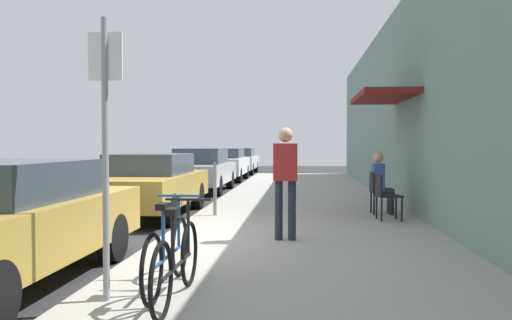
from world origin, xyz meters
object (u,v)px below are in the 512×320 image
(parked_car_1, at_px, (149,184))
(seated_patron_1, at_px, (381,181))
(parked_car_3, at_px, (224,164))
(street_sign, at_px, (105,136))
(parked_car_2, at_px, (201,170))
(pedestrian_standing, at_px, (285,174))
(bicycle_0, at_px, (177,263))
(cafe_chair_1, at_px, (378,190))
(parking_meter, at_px, (215,178))
(parked_car_4, at_px, (239,160))
(bicycle_1, at_px, (168,254))
(cafe_chair_0, at_px, (385,194))

(parked_car_1, distance_m, seated_patron_1, 4.96)
(parked_car_3, distance_m, street_sign, 17.47)
(parked_car_2, relative_size, street_sign, 1.69)
(street_sign, bearing_deg, parked_car_3, 94.93)
(parked_car_1, distance_m, pedestrian_standing, 4.44)
(parked_car_1, distance_m, parked_car_2, 5.77)
(bicycle_0, relative_size, pedestrian_standing, 1.01)
(bicycle_0, distance_m, cafe_chair_1, 6.75)
(parking_meter, bearing_deg, pedestrian_standing, -59.71)
(parked_car_4, distance_m, cafe_chair_1, 17.25)
(bicycle_1, bearing_deg, street_sign, -140.88)
(parking_meter, bearing_deg, parked_car_4, 95.20)
(parked_car_1, relative_size, bicycle_1, 2.57)
(parked_car_1, xyz_separation_m, cafe_chair_0, (4.90, -1.00, -0.09))
(bicycle_0, bearing_deg, cafe_chair_1, 66.10)
(parked_car_1, relative_size, bicycle_0, 2.57)
(parked_car_1, distance_m, bicycle_1, 6.26)
(parked_car_2, xyz_separation_m, parked_car_3, (0.00, 5.29, -0.00))
(bicycle_1, bearing_deg, parked_car_3, 96.62)
(parking_meter, xyz_separation_m, bicycle_0, (0.61, -5.70, -0.41))
(parked_car_1, bearing_deg, street_sign, -76.66)
(bicycle_0, bearing_deg, parked_car_1, 108.90)
(cafe_chair_1, bearing_deg, bicycle_1, -116.71)
(parked_car_1, relative_size, parked_car_3, 1.00)
(parking_meter, distance_m, seated_patron_1, 3.44)
(parking_meter, height_order, cafe_chair_1, parking_meter)
(parked_car_2, relative_size, parked_car_4, 1.00)
(parked_car_4, xyz_separation_m, bicycle_0, (2.16, -22.72, -0.24))
(parked_car_2, xyz_separation_m, parked_car_4, (-0.00, 10.64, -0.02))
(parked_car_2, height_order, pedestrian_standing, pedestrian_standing)
(parked_car_3, xyz_separation_m, bicycle_1, (1.97, -17.00, -0.26))
(parked_car_1, xyz_separation_m, street_sign, (1.50, -6.33, 0.93))
(street_sign, xyz_separation_m, bicycle_0, (0.66, 0.02, -1.16))
(cafe_chair_0, relative_size, cafe_chair_1, 1.00)
(parked_car_3, height_order, cafe_chair_0, parked_car_3)
(parked_car_1, height_order, parked_car_4, parked_car_4)
(parking_meter, relative_size, pedestrian_standing, 0.78)
(street_sign, bearing_deg, parking_meter, 89.50)
(parked_car_1, distance_m, parked_car_3, 11.06)
(parked_car_3, height_order, seated_patron_1, seated_patron_1)
(bicycle_1, bearing_deg, pedestrian_standing, 68.42)
(street_sign, relative_size, cafe_chair_0, 2.99)
(parked_car_3, relative_size, parking_meter, 3.33)
(street_sign, xyz_separation_m, cafe_chair_0, (3.40, 5.33, -1.02))
(parked_car_2, bearing_deg, seated_patron_1, -49.98)
(parked_car_4, xyz_separation_m, bicycle_1, (1.97, -22.35, -0.24))
(bicycle_1, distance_m, pedestrian_standing, 3.03)
(parked_car_1, height_order, parked_car_2, parked_car_2)
(parked_car_2, bearing_deg, street_sign, -82.93)
(bicycle_1, bearing_deg, seated_patron_1, 62.83)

